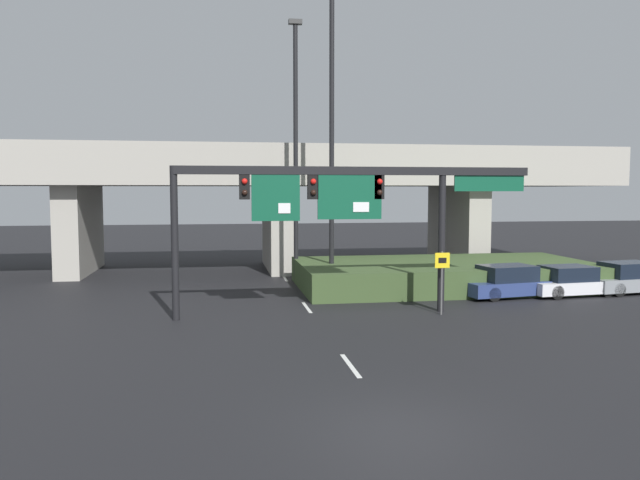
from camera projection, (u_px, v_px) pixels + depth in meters
ground_plane at (397, 428)px, 12.94m from camera, size 160.00×160.00×0.00m
lane_markings at (307, 307)px, 26.20m from camera, size 0.14×37.68×0.01m
signal_gantry at (339, 196)px, 24.31m from camera, size 14.23×0.44×5.84m
speed_limit_sign at (442, 274)px, 24.55m from camera, size 0.60×0.11×2.52m
highway_light_pole_near at (296, 146)px, 32.73m from camera, size 0.70×0.36×13.73m
highway_light_pole_far at (332, 100)px, 30.38m from camera, size 0.70×0.36×17.88m
overpass_bridge at (277, 186)px, 38.72m from camera, size 41.68×9.33×7.52m
grass_embankment at (444, 274)px, 31.74m from camera, size 14.78×7.57×1.28m
parked_sedan_near_right at (509, 282)px, 28.75m from camera, size 4.83×2.55×1.48m
parked_sedan_mid_right at (570, 282)px, 29.18m from camera, size 4.45×2.28×1.39m
parked_sedan_far_right at (630, 279)px, 29.92m from camera, size 4.73×2.34×1.49m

